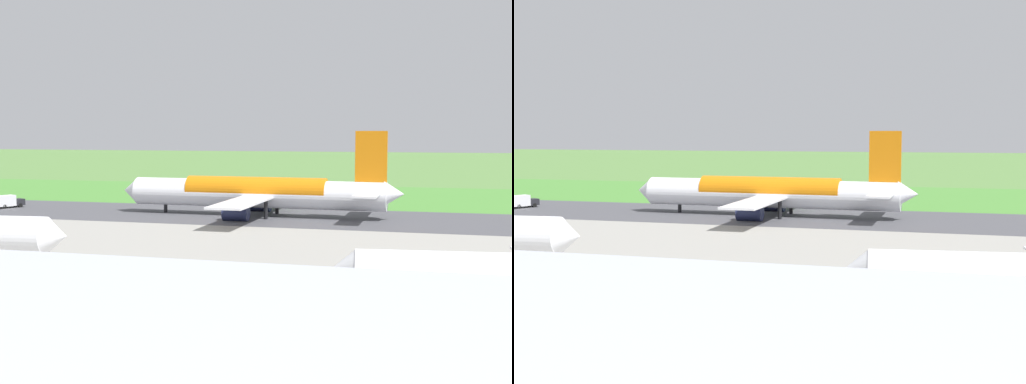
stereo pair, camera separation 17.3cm
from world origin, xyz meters
TOP-DOWN VIEW (x-y plane):
  - ground_plane at (0.00, 0.00)m, footprint 800.00×800.00m
  - runway_asphalt at (0.00, 0.00)m, footprint 600.00×28.29m
  - apron_concrete at (0.00, 52.83)m, footprint 440.00×110.00m
  - grass_verge_foreground at (0.00, -33.11)m, footprint 600.00×80.00m
  - airliner_main at (-9.24, 0.01)m, footprint 54.06×44.15m
  - service_truck_baggage at (43.79, 0.26)m, footprint 4.65×6.19m
  - service_car_followme at (18.01, 30.86)m, footprint 2.98×4.55m
  - no_stopping_sign at (13.41, -30.35)m, footprint 0.60×0.10m
  - traffic_cone_orange at (16.45, -34.49)m, footprint 0.40×0.40m

SIDE VIEW (x-z plane):
  - ground_plane at x=0.00m, z-range 0.00..0.00m
  - grass_verge_foreground at x=0.00m, z-range 0.00..0.04m
  - apron_concrete at x=0.00m, z-range 0.00..0.05m
  - runway_asphalt at x=0.00m, z-range 0.00..0.06m
  - traffic_cone_orange at x=16.45m, z-range 0.00..0.55m
  - service_car_followme at x=18.01m, z-range 0.03..1.65m
  - no_stopping_sign at x=13.41m, z-range 0.22..2.47m
  - service_truck_baggage at x=43.79m, z-range 0.08..2.73m
  - airliner_main at x=-9.24m, z-range -3.59..12.29m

